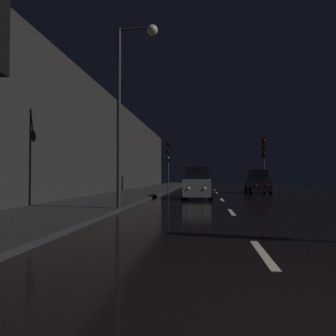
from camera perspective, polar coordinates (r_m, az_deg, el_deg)
ground at (r=27.52m, az=9.01°, el=-4.60°), size 25.76×84.00×0.02m
sidewalk_left at (r=28.06m, az=-4.80°, el=-4.38°), size 4.40×84.00×0.15m
building_facade_left at (r=25.47m, az=-12.12°, el=4.57°), size 0.80×63.00×8.32m
lane_centerline at (r=20.25m, az=9.82°, el=-5.63°), size 0.16×30.85×0.01m
traffic_light_far_right at (r=30.00m, az=17.23°, el=2.83°), size 0.34×0.47×5.09m
traffic_light_far_left at (r=28.31m, az=0.03°, el=2.41°), size 0.35×0.48×4.73m
streetlamp_overhead at (r=13.24m, az=-7.13°, el=14.17°), size 1.70×0.44×7.66m
car_approaching_headlights at (r=20.46m, az=5.43°, el=-2.98°), size 1.89×4.10×2.07m
car_parked_right_far at (r=28.52m, az=16.16°, el=-2.56°), size 1.87×4.04×2.03m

